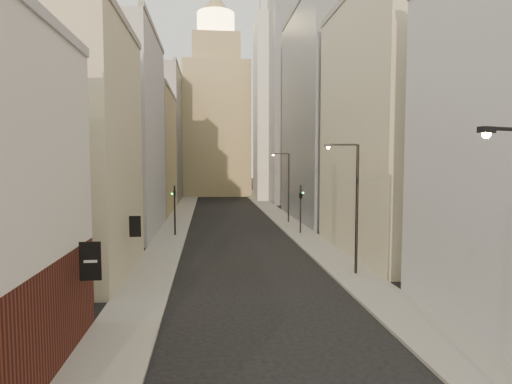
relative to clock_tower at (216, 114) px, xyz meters
name	(u,v)px	position (x,y,z in m)	size (l,w,h in m)	color
sidewalk_left	(181,216)	(-5.50, -37.00, -17.56)	(3.00, 140.00, 0.15)	gray
sidewalk_right	(277,214)	(7.50, -37.00, -17.56)	(3.00, 140.00, 0.15)	gray
left_bldg_beige	(64,152)	(-11.00, -66.00, -9.63)	(8.00, 12.00, 16.00)	#C0B694
left_bldg_grey	(116,135)	(-11.00, -50.00, -7.63)	(8.00, 16.00, 20.00)	#A09FA4
left_bldg_tan	(144,153)	(-11.00, -32.00, -9.13)	(8.00, 18.00, 17.00)	#90825F
left_bldg_wingrid	(159,136)	(-11.00, -12.00, -5.63)	(8.00, 20.00, 24.00)	gray
right_bldg_beige	(396,128)	(13.00, -62.00, -7.63)	(8.00, 16.00, 20.00)	#C0B694
right_bldg_wingrid	(327,116)	(13.00, -42.00, -4.63)	(8.00, 20.00, 26.00)	gray
highrise	(318,64)	(19.00, -14.00, 8.02)	(21.00, 23.00, 51.20)	gray
clock_tower	(216,114)	(0.00, 0.00, 0.00)	(14.00, 14.00, 44.90)	#90825F
white_tower	(276,101)	(11.00, -14.00, 0.97)	(8.00, 8.00, 41.50)	silver
streetlamp_mid	(354,201)	(7.45, -68.26, -12.78)	(2.22, 0.51, 8.50)	black
streetlamp_far	(287,183)	(7.43, -44.84, -12.88)	(2.15, 0.65, 8.32)	black
traffic_light_left	(175,199)	(-5.11, -52.54, -13.96)	(0.63, 0.59, 5.00)	black
traffic_light_right	(301,198)	(7.39, -52.70, -13.91)	(0.64, 0.63, 5.00)	black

